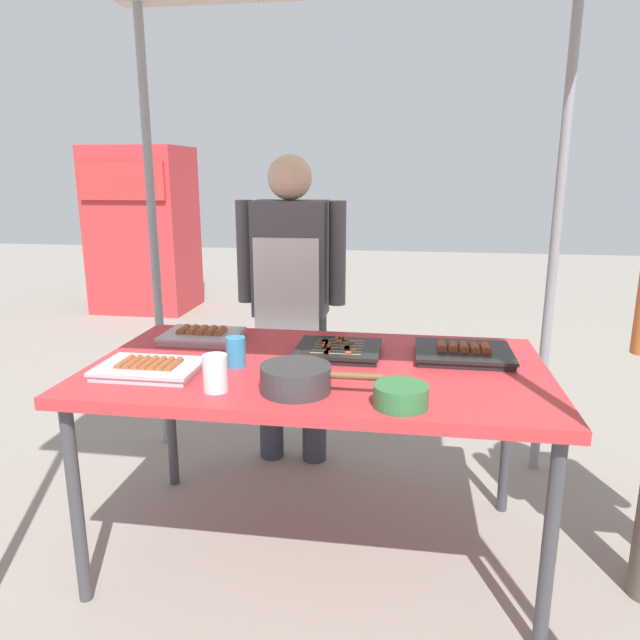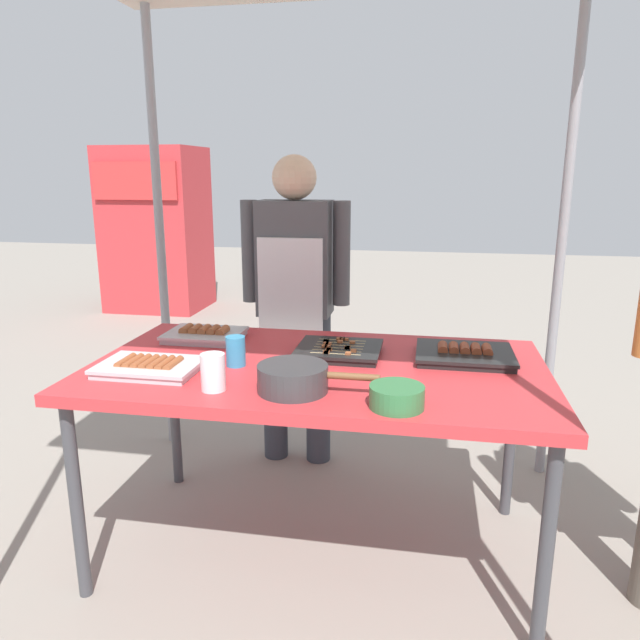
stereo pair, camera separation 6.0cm
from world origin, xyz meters
name	(u,v)px [view 2 (the right image)]	position (x,y,z in m)	size (l,w,h in m)	color
ground_plane	(318,549)	(0.00, 0.00, 0.00)	(18.00, 18.00, 0.00)	gray
stall_table	(317,378)	(0.00, 0.00, 0.70)	(1.60, 0.90, 0.75)	#C63338
tray_grilled_sausages	(464,354)	(0.52, 0.15, 0.77)	(0.35, 0.29, 0.06)	black
tray_meat_skewers	(339,350)	(0.06, 0.12, 0.77)	(0.31, 0.27, 0.04)	black
tray_pork_links	(205,334)	(-0.51, 0.23, 0.77)	(0.30, 0.23, 0.06)	#ADADB2
tray_spring_rolls	(150,366)	(-0.55, -0.18, 0.77)	(0.34, 0.24, 0.05)	silver
cooking_wok	(294,377)	(-0.02, -0.27, 0.80)	(0.38, 0.22, 0.08)	#38383A
condiment_bowl	(397,397)	(0.30, -0.35, 0.78)	(0.16, 0.16, 0.07)	#33723F
drink_cup_near_edge	(236,351)	(-0.28, -0.07, 0.80)	(0.07, 0.07, 0.11)	#338CBF
drink_cup_by_wok	(213,372)	(-0.27, -0.31, 0.81)	(0.08, 0.08, 0.12)	white
vendor_woman	(295,289)	(-0.24, 0.72, 0.87)	(0.52, 0.22, 1.49)	#333842
neighbor_stall_left	(157,229)	(-2.43, 3.83, 0.84)	(0.96, 0.81, 1.67)	#C63338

